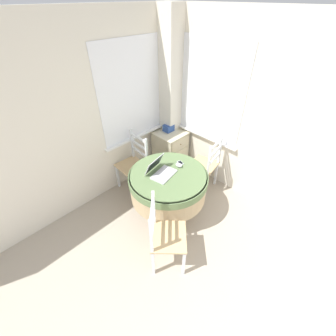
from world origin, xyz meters
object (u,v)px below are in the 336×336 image
(laptop, at_px, (161,171))
(dining_chair_camera_near, at_px, (165,236))
(corner_cabinet, at_px, (170,150))
(round_dining_table, at_px, (168,184))
(dining_chair_near_back_window, at_px, (134,164))
(computer_mouse, at_px, (179,165))
(dining_chair_near_right_window, at_px, (205,165))
(cell_phone, at_px, (180,163))
(storage_box, at_px, (169,128))

(laptop, relative_size, dining_chair_camera_near, 0.41)
(laptop, distance_m, corner_cabinet, 1.21)
(corner_cabinet, bearing_deg, laptop, -142.90)
(round_dining_table, xyz_separation_m, dining_chair_near_back_window, (0.02, 0.78, -0.09))
(computer_mouse, bearing_deg, dining_chair_near_right_window, -6.15)
(corner_cabinet, bearing_deg, cell_phone, -127.38)
(cell_phone, bearing_deg, dining_chair_near_back_window, 110.41)
(round_dining_table, bearing_deg, storage_box, 43.94)
(laptop, relative_size, dining_chair_near_right_window, 0.41)
(round_dining_table, bearing_deg, computer_mouse, 1.31)
(dining_chair_near_right_window, distance_m, storage_box, 0.94)
(computer_mouse, distance_m, dining_chair_near_right_window, 0.65)
(computer_mouse, xyz_separation_m, cell_phone, (0.07, 0.04, -0.02))
(dining_chair_camera_near, distance_m, storage_box, 2.00)
(round_dining_table, height_order, dining_chair_near_back_window, dining_chair_near_back_window)
(computer_mouse, distance_m, dining_chair_near_back_window, 0.85)
(laptop, xyz_separation_m, dining_chair_near_back_window, (0.08, 0.71, -0.31))
(laptop, xyz_separation_m, dining_chair_near_right_window, (0.86, -0.13, -0.31))
(round_dining_table, height_order, corner_cabinet, round_dining_table)
(round_dining_table, xyz_separation_m, laptop, (-0.07, 0.08, 0.22))
(corner_cabinet, distance_m, storage_box, 0.42)
(dining_chair_near_back_window, relative_size, dining_chair_near_right_window, 1.00)
(storage_box, bearing_deg, dining_chair_near_back_window, -176.93)
(dining_chair_camera_near, bearing_deg, dining_chair_near_back_window, 65.06)
(cell_phone, xyz_separation_m, storage_box, (0.57, 0.78, 0.05))
(corner_cabinet, bearing_deg, computer_mouse, -129.51)
(corner_cabinet, bearing_deg, dining_chair_near_right_window, -93.22)
(dining_chair_near_back_window, height_order, dining_chair_near_right_window, same)
(dining_chair_camera_near, bearing_deg, storage_box, 42.90)
(computer_mouse, bearing_deg, round_dining_table, -178.69)
(computer_mouse, bearing_deg, dining_chair_camera_near, -146.96)
(dining_chair_near_back_window, bearing_deg, computer_mouse, -75.56)
(storage_box, bearing_deg, corner_cabinet, -106.62)
(dining_chair_near_right_window, distance_m, dining_chair_camera_near, 1.46)
(dining_chair_camera_near, bearing_deg, laptop, 48.72)
(dining_chair_near_back_window, relative_size, corner_cabinet, 1.34)
(computer_mouse, height_order, dining_chair_near_right_window, dining_chair_near_right_window)
(dining_chair_near_back_window, distance_m, corner_cabinet, 0.83)
(dining_chair_near_right_window, relative_size, corner_cabinet, 1.34)
(laptop, distance_m, computer_mouse, 0.29)
(round_dining_table, relative_size, laptop, 2.75)
(computer_mouse, height_order, corner_cabinet, computer_mouse)
(laptop, bearing_deg, computer_mouse, -14.01)
(cell_phone, relative_size, corner_cabinet, 0.16)
(cell_phone, distance_m, dining_chair_near_right_window, 0.58)
(computer_mouse, bearing_deg, storage_box, 51.96)
(cell_phone, relative_size, dining_chair_near_right_window, 0.12)
(dining_chair_near_right_window, bearing_deg, round_dining_table, 175.87)
(computer_mouse, relative_size, dining_chair_near_back_window, 0.11)
(cell_phone, bearing_deg, corner_cabinet, 52.62)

